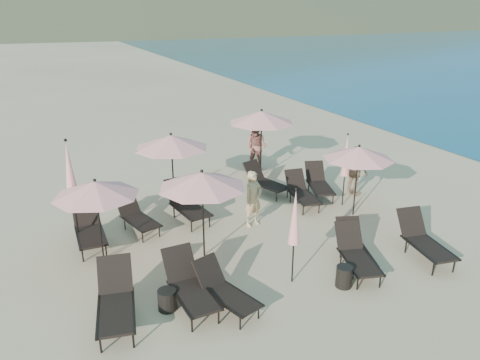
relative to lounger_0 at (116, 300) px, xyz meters
name	(u,v)px	position (x,y,z in m)	size (l,w,h in m)	color
ground	(325,267)	(4.85, -0.08, -0.49)	(800.00, 800.00, 0.00)	#D6BA8C
lounger_0	(116,300)	(0.00, 0.00, 0.00)	(1.04, 1.92, 1.05)	black
lounger_1	(189,285)	(1.46, -0.10, -0.02)	(0.72, 1.78, 1.01)	black
lounger_2	(225,290)	(2.08, -0.49, -0.07)	(1.03, 1.67, 0.90)	black
lounger_3	(356,253)	(5.40, -0.48, -0.05)	(1.07, 1.76, 0.95)	black
lounger_4	(354,246)	(5.59, -0.16, -0.07)	(1.10, 1.68, 0.90)	black
lounger_5	(424,239)	(7.27, -0.67, -0.02)	(0.98, 1.85, 1.01)	black
lounger_6	(88,224)	(0.01, 3.54, 0.05)	(0.73, 1.84, 1.13)	black
lounger_7	(135,212)	(1.28, 3.84, 0.00)	(0.99, 1.74, 1.02)	black
lounger_8	(186,203)	(2.77, 3.85, -0.01)	(0.90, 1.86, 1.03)	black
lounger_9	(265,180)	(5.72, 4.63, -0.05)	(1.08, 1.75, 0.94)	black
lounger_10	(301,191)	(6.30, 3.32, -0.05)	(0.87, 1.70, 0.93)	black
lounger_11	(319,182)	(7.21, 3.73, -0.05)	(1.12, 1.75, 0.94)	black
umbrella_open_0	(96,189)	(0.16, 2.43, 1.40)	(1.98, 1.98, 2.13)	black
umbrella_open_1	(202,180)	(2.46, 1.66, 1.50)	(2.09, 2.09, 2.25)	black
umbrella_open_2	(359,153)	(7.29, 2.02, 1.41)	(2.00, 2.00, 2.15)	black
umbrella_open_3	(171,142)	(2.69, 4.76, 1.59)	(2.19, 2.19, 2.36)	black
umbrella_open_4	(261,117)	(6.33, 6.06, 1.69)	(2.29, 2.29, 2.46)	black
umbrella_closed_0	(295,218)	(3.82, -0.26, 1.08)	(0.26, 0.26, 2.26)	black
umbrella_closed_1	(346,156)	(7.44, 2.73, 1.10)	(0.27, 0.27, 2.29)	black
umbrella_closed_2	(70,173)	(-0.26, 3.47, 1.50)	(0.33, 0.33, 2.86)	black
side_table_0	(167,300)	(1.00, -0.05, -0.27)	(0.39, 0.39, 0.44)	black
side_table_1	(344,277)	(4.74, -0.91, -0.25)	(0.37, 0.37, 0.49)	black
beachgoer_a	(253,199)	(4.32, 2.67, 0.31)	(0.58, 0.38, 1.59)	tan
beachgoer_b	(256,147)	(6.52, 6.79, 0.40)	(0.86, 0.67, 1.77)	#975B4E
beachgoer_c	(355,171)	(8.26, 3.25, 0.33)	(0.96, 0.40, 1.64)	tan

